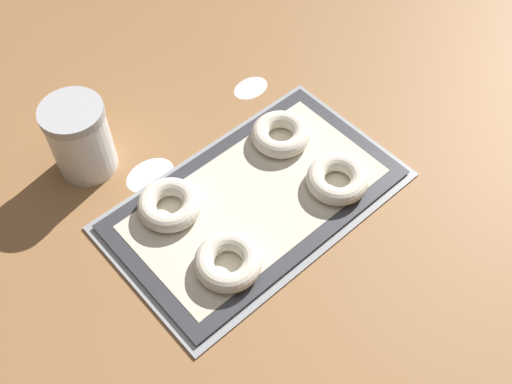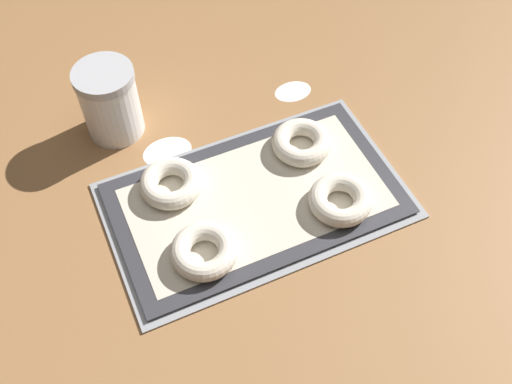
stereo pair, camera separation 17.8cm
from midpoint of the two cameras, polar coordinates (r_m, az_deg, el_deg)
The scene contains 10 objects.
ground_plane at distance 1.02m, azimuth -4.71°, elevation -0.94°, with size 2.80×2.80×0.00m, color olive.
baking_tray at distance 1.01m, azimuth -5.01°, elevation -1.39°, with size 0.50×0.30×0.01m.
baking_mat at distance 1.00m, azimuth -5.03°, elevation -1.21°, with size 0.47×0.27×0.00m.
bagel_front_left at distance 0.92m, azimuth -8.20°, elevation -7.33°, with size 0.11×0.11×0.03m.
bagel_front_right at distance 1.00m, azimuth 2.81°, elevation 0.61°, with size 0.11×0.11×0.03m.
bagel_back_left at distance 1.00m, azimuth -13.32°, elevation -1.83°, with size 0.11×0.11×0.03m.
bagel_back_right at distance 1.06m, azimuth -2.38°, elevation 4.97°, with size 0.11×0.11×0.03m.
flour_canister at distance 1.07m, azimuth -21.05°, elevation 4.24°, with size 0.11×0.11×0.14m.
flour_patch_near at distance 1.18m, azimuth -4.83°, elevation 9.43°, with size 0.07×0.05×0.00m.
flour_patch_far at distance 1.07m, azimuth -14.77°, elevation 1.03°, with size 0.09×0.07×0.00m.
Camera 1 is at (-0.40, -0.44, 0.83)m, focal length 42.00 mm.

